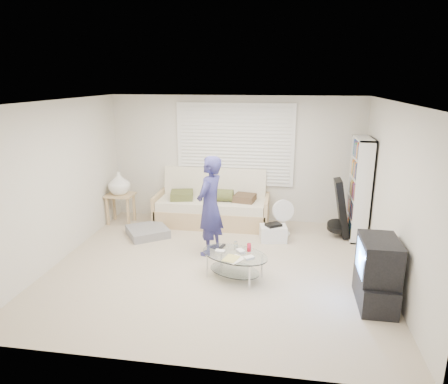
% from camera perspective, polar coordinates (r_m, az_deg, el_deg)
% --- Properties ---
extents(ground, '(5.00, 5.00, 0.00)m').
position_cam_1_polar(ground, '(6.30, -1.11, -10.57)').
color(ground, '#B9A990').
rests_on(ground, ground).
extents(room_shell, '(5.02, 4.52, 2.51)m').
position_cam_1_polar(room_shell, '(6.22, -0.43, 4.99)').
color(room_shell, beige).
rests_on(room_shell, ground).
extents(window_blinds, '(2.32, 0.08, 1.62)m').
position_cam_1_polar(window_blinds, '(7.91, 1.58, 6.76)').
color(window_blinds, silver).
rests_on(window_blinds, ground).
extents(futon_sofa, '(2.22, 0.90, 1.09)m').
position_cam_1_polar(futon_sofa, '(7.94, -1.66, -2.07)').
color(futon_sofa, tan).
rests_on(futon_sofa, ground).
extents(grey_floor_pillow, '(0.94, 0.94, 0.15)m').
position_cam_1_polar(grey_floor_pillow, '(7.56, -10.85, -5.57)').
color(grey_floor_pillow, slate).
rests_on(grey_floor_pillow, ground).
extents(side_table, '(0.53, 0.43, 1.05)m').
position_cam_1_polar(side_table, '(8.12, -14.73, 0.92)').
color(side_table, tan).
rests_on(side_table, ground).
extents(bookshelf, '(0.29, 0.77, 1.83)m').
position_cam_1_polar(bookshelf, '(7.51, 18.78, 0.43)').
color(bookshelf, white).
rests_on(bookshelf, ground).
extents(guitar_case, '(0.39, 0.40, 1.07)m').
position_cam_1_polar(guitar_case, '(7.53, 16.32, -2.80)').
color(guitar_case, black).
rests_on(guitar_case, ground).
extents(floor_fan, '(0.42, 0.27, 0.68)m').
position_cam_1_polar(floor_fan, '(7.45, 8.49, -3.16)').
color(floor_fan, white).
rests_on(floor_fan, ground).
extents(storage_bin, '(0.51, 0.40, 0.33)m').
position_cam_1_polar(storage_bin, '(7.22, 7.04, -5.82)').
color(storage_bin, white).
rests_on(storage_bin, ground).
extents(tv_unit, '(0.46, 0.82, 0.89)m').
position_cam_1_polar(tv_unit, '(5.51, 20.99, -10.75)').
color(tv_unit, black).
rests_on(tv_unit, ground).
extents(coffee_table, '(1.17, 0.97, 0.50)m').
position_cam_1_polar(coffee_table, '(5.85, 1.57, -9.44)').
color(coffee_table, silver).
rests_on(coffee_table, ground).
extents(standing_person, '(0.56, 0.69, 1.64)m').
position_cam_1_polar(standing_person, '(6.46, -2.02, -2.00)').
color(standing_person, navy).
rests_on(standing_person, ground).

